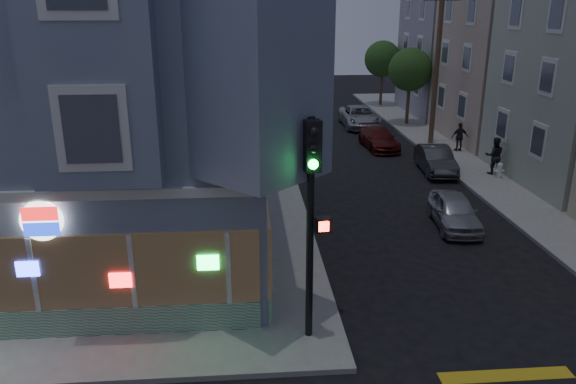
{
  "coord_description": "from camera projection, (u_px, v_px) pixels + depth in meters",
  "views": [
    {
      "loc": [
        0.48,
        -9.05,
        8.33
      ],
      "look_at": [
        1.76,
        6.9,
        2.94
      ],
      "focal_mm": 35.0,
      "sensor_mm": 36.0,
      "label": 1
    }
  ],
  "objects": [
    {
      "name": "corner_building",
      "position": [
        53.0,
        81.0,
        19.24
      ],
      "size": [
        14.6,
        14.6,
        11.4
      ],
      "color": "slate",
      "rests_on": "sidewalk_nw"
    },
    {
      "name": "row_house_c",
      "position": [
        549.0,
        66.0,
        34.8
      ],
      "size": [
        12.0,
        8.6,
        9.0
      ],
      "primitive_type": "cube",
      "color": "tan",
      "rests_on": "sidewalk_ne"
    },
    {
      "name": "row_house_d",
      "position": [
        490.0,
        44.0,
        43.06
      ],
      "size": [
        12.0,
        8.6,
        10.5
      ],
      "primitive_type": "cube",
      "color": "gray",
      "rests_on": "sidewalk_ne"
    },
    {
      "name": "utility_pole",
      "position": [
        437.0,
        66.0,
        33.23
      ],
      "size": [
        2.2,
        0.3,
        9.0
      ],
      "color": "#4C3826",
      "rests_on": "sidewalk_ne"
    },
    {
      "name": "street_tree_near",
      "position": [
        410.0,
        70.0,
        39.19
      ],
      "size": [
        3.0,
        3.0,
        5.3
      ],
      "color": "#4C3826",
      "rests_on": "sidewalk_ne"
    },
    {
      "name": "street_tree_far",
      "position": [
        383.0,
        59.0,
        46.75
      ],
      "size": [
        3.0,
        3.0,
        5.3
      ],
      "color": "#4C3826",
      "rests_on": "sidewalk_ne"
    },
    {
      "name": "pedestrian_a",
      "position": [
        494.0,
        156.0,
        28.12
      ],
      "size": [
        1.03,
        0.87,
        1.87
      ],
      "primitive_type": "imported",
      "rotation": [
        0.0,
        0.0,
        2.94
      ],
      "color": "black",
      "rests_on": "sidewalk_ne"
    },
    {
      "name": "pedestrian_b",
      "position": [
        460.0,
        137.0,
        32.58
      ],
      "size": [
        1.0,
        0.48,
        1.65
      ],
      "primitive_type": "imported",
      "rotation": [
        0.0,
        0.0,
        3.23
      ],
      "color": "#24222A",
      "rests_on": "sidewalk_ne"
    },
    {
      "name": "parked_car_a",
      "position": [
        454.0,
        211.0,
        21.88
      ],
      "size": [
        1.92,
        3.92,
        1.29
      ],
      "primitive_type": "imported",
      "rotation": [
        0.0,
        0.0,
        -0.11
      ],
      "color": "#A1A2A8",
      "rests_on": "ground"
    },
    {
      "name": "parked_car_b",
      "position": [
        436.0,
        160.0,
        28.96
      ],
      "size": [
        1.73,
        4.19,
        1.35
      ],
      "primitive_type": "imported",
      "rotation": [
        0.0,
        0.0,
        -0.07
      ],
      "color": "#333537",
      "rests_on": "ground"
    },
    {
      "name": "parked_car_c",
      "position": [
        379.0,
        139.0,
        33.76
      ],
      "size": [
        2.01,
        4.3,
        1.22
      ],
      "primitive_type": "imported",
      "rotation": [
        0.0,
        0.0,
        0.07
      ],
      "color": "#541513",
      "rests_on": "ground"
    },
    {
      "name": "parked_car_d",
      "position": [
        360.0,
        117.0,
        39.7
      ],
      "size": [
        2.4,
        5.19,
        1.44
      ],
      "primitive_type": "imported",
      "rotation": [
        0.0,
        0.0,
        0.0
      ],
      "color": "#A3A9AE",
      "rests_on": "ground"
    },
    {
      "name": "traffic_signal",
      "position": [
        312.0,
        196.0,
        13.24
      ],
      "size": [
        0.69,
        0.64,
        5.73
      ],
      "rotation": [
        0.0,
        0.0,
        0.17
      ],
      "color": "black",
      "rests_on": "sidewalk_nw"
    },
    {
      "name": "fire_hydrant",
      "position": [
        500.0,
        170.0,
        27.59
      ],
      "size": [
        0.45,
        0.26,
        0.78
      ],
      "color": "white",
      "rests_on": "sidewalk_ne"
    }
  ]
}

